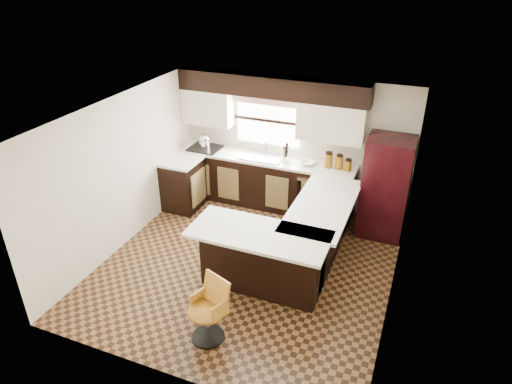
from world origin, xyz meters
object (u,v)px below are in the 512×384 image
at_px(peninsula_return, 263,259).
at_px(bar_chair, 207,312).
at_px(peninsula_long, 318,232).
at_px(refrigerator, 385,187).

height_order(peninsula_return, bar_chair, peninsula_return).
xyz_separation_m(peninsula_long, refrigerator, (0.82, 1.09, 0.40)).
relative_size(refrigerator, bar_chair, 2.02).
bearing_deg(peninsula_return, bar_chair, -102.51).
bearing_deg(peninsula_long, refrigerator, 53.21).
relative_size(peninsula_return, refrigerator, 0.98).
relative_size(peninsula_long, refrigerator, 1.15).
bearing_deg(bar_chair, refrigerator, 85.03).
bearing_deg(bar_chair, peninsula_long, 91.26).
bearing_deg(peninsula_long, peninsula_return, -118.30).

